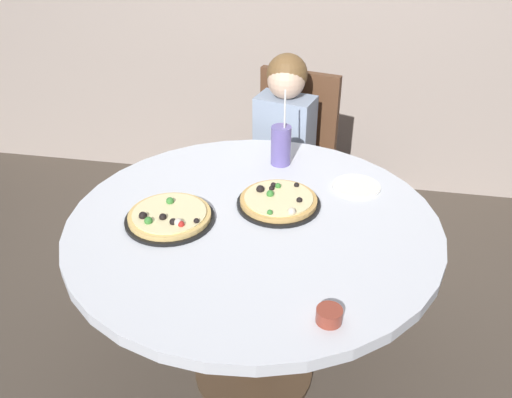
% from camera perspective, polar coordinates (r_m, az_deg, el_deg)
% --- Properties ---
extents(ground_plane, '(8.00, 8.00, 0.00)m').
position_cam_1_polar(ground_plane, '(2.31, -0.24, -17.85)').
color(ground_plane, '#4C4238').
extents(dining_table, '(1.26, 1.26, 0.75)m').
position_cam_1_polar(dining_table, '(1.86, -0.28, -4.53)').
color(dining_table, silver).
rests_on(dining_table, ground_plane).
extents(chair_wooden, '(0.48, 0.48, 0.95)m').
position_cam_1_polar(chair_wooden, '(2.69, 3.73, 4.39)').
color(chair_wooden, brown).
rests_on(chair_wooden, ground_plane).
extents(diner_child, '(0.33, 0.43, 1.08)m').
position_cam_1_polar(diner_child, '(2.56, 2.34, 1.76)').
color(diner_child, '#3F4766').
rests_on(diner_child, ground_plane).
extents(pizza_veggie, '(0.30, 0.30, 0.05)m').
position_cam_1_polar(pizza_veggie, '(1.88, 2.42, -0.22)').
color(pizza_veggie, black).
rests_on(pizza_veggie, dining_table).
extents(pizza_cheese, '(0.30, 0.30, 0.05)m').
position_cam_1_polar(pizza_cheese, '(1.81, -9.24, -1.88)').
color(pizza_cheese, black).
rests_on(pizza_cheese, dining_table).
extents(soda_cup, '(0.08, 0.08, 0.31)m').
position_cam_1_polar(soda_cup, '(2.12, 2.68, 5.77)').
color(soda_cup, '#6659A5').
rests_on(soda_cup, dining_table).
extents(sauce_bowl, '(0.07, 0.07, 0.04)m').
position_cam_1_polar(sauce_bowl, '(1.43, 7.84, -12.24)').
color(sauce_bowl, brown).
rests_on(sauce_bowl, dining_table).
extents(plate_small, '(0.18, 0.18, 0.01)m').
position_cam_1_polar(plate_small, '(2.02, 10.68, 1.34)').
color(plate_small, white).
rests_on(plate_small, dining_table).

